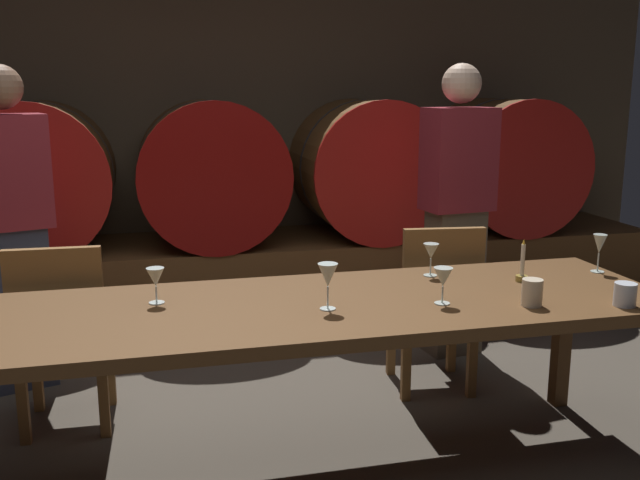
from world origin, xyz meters
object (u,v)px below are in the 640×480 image
at_px(wine_barrel_far_right, 501,164).
at_px(cup_right, 625,294).
at_px(wine_barrel_center, 210,172).
at_px(chair_right, 436,300).
at_px(wine_barrel_left, 37,177).
at_px(guest_right, 457,209).
at_px(wine_glass_center_left, 328,276).
at_px(cup_left, 532,292).
at_px(wine_glass_left, 156,278).
at_px(wine_glass_center_right, 443,278).
at_px(wine_glass_far_right, 599,245).
at_px(chair_left, 62,329).
at_px(wine_barrel_right, 366,168).
at_px(candle_right, 522,270).
at_px(wine_glass_right, 431,252).
at_px(guest_left, 13,227).
at_px(dining_table, 293,319).

distance_m(wine_barrel_far_right, cup_right, 2.81).
height_order(wine_barrel_center, chair_right, wine_barrel_center).
distance_m(wine_barrel_left, guest_right, 2.69).
distance_m(wine_glass_center_left, cup_left, 0.78).
xyz_separation_m(wine_glass_left, wine_glass_center_right, (1.06, -0.27, 0.00)).
bearing_deg(wine_glass_far_right, chair_left, 168.01).
bearing_deg(wine_barrel_right, chair_left, -138.83).
distance_m(wine_barrel_center, candle_right, 2.52).
distance_m(wine_barrel_far_right, cup_left, 2.85).
height_order(wine_barrel_left, cup_right, wine_barrel_left).
height_order(wine_barrel_far_right, wine_glass_far_right, wine_barrel_far_right).
xyz_separation_m(wine_barrel_left, candle_right, (2.23, -2.25, -0.19)).
xyz_separation_m(chair_left, wine_glass_center_right, (1.48, -0.78, 0.34)).
xyz_separation_m(guest_right, wine_glass_right, (-0.52, -0.89, -0.03)).
relative_size(wine_barrel_center, wine_glass_center_left, 5.59).
relative_size(guest_left, cup_right, 18.58).
bearing_deg(guest_left, wine_glass_right, 134.61).
distance_m(guest_left, wine_glass_left, 1.30).
relative_size(dining_table, candle_right, 16.08).
bearing_deg(chair_left, wine_glass_center_left, 146.52).
xyz_separation_m(dining_table, guest_left, (-1.19, 1.24, 0.18)).
height_order(chair_left, wine_glass_center_left, wine_glass_center_left).
xyz_separation_m(wine_barrel_far_right, wine_glass_center_left, (-1.97, -2.44, -0.12)).
height_order(wine_glass_left, wine_glass_far_right, wine_glass_far_right).
relative_size(wine_barrel_left, wine_barrel_far_right, 1.00).
bearing_deg(wine_glass_center_right, guest_right, 63.68).
bearing_deg(candle_right, guest_left, 152.42).
bearing_deg(dining_table, cup_right, -14.57).
height_order(chair_left, candle_right, candle_right).
distance_m(chair_right, cup_left, 0.94).
height_order(dining_table, wine_glass_center_left, wine_glass_center_left).
xyz_separation_m(wine_barrel_far_right, cup_right, (-0.87, -2.66, -0.20)).
bearing_deg(guest_right, cup_left, 70.01).
xyz_separation_m(wine_barrel_left, chair_left, (0.29, -1.70, -0.48)).
xyz_separation_m(dining_table, wine_glass_right, (0.67, 0.27, 0.17)).
bearing_deg(wine_barrel_right, wine_barrel_far_right, 0.00).
bearing_deg(wine_barrel_left, candle_right, -45.33).
distance_m(dining_table, candle_right, 1.03).
height_order(dining_table, guest_left, guest_left).
bearing_deg(wine_glass_center_right, wine_glass_far_right, 17.85).
distance_m(wine_barrel_right, chair_right, 1.76).
relative_size(wine_barrel_far_right, wine_glass_far_right, 5.70).
bearing_deg(cup_left, wine_barrel_left, 129.04).
relative_size(wine_barrel_far_right, candle_right, 5.30).
distance_m(candle_right, wine_glass_far_right, 0.42).
bearing_deg(candle_right, chair_right, 104.36).
distance_m(wine_barrel_center, cup_left, 2.76).
xyz_separation_m(chair_left, wine_glass_right, (1.59, -0.38, 0.35)).
height_order(candle_right, wine_glass_left, candle_right).
bearing_deg(candle_right, wine_barrel_center, 116.30).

